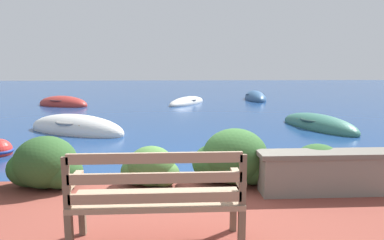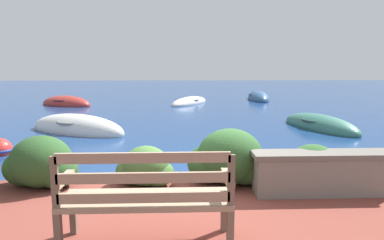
# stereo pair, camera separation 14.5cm
# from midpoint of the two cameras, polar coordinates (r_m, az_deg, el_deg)

# --- Properties ---
(ground_plane) EXTENTS (80.00, 80.00, 0.00)m
(ground_plane) POSITION_cam_midpoint_polar(r_m,az_deg,el_deg) (5.20, -0.43, -11.97)
(ground_plane) COLOR navy
(park_bench) EXTENTS (1.56, 0.48, 0.93)m
(park_bench) POSITION_cam_midpoint_polar(r_m,az_deg,el_deg) (3.18, -6.33, -12.42)
(park_bench) COLOR brown
(park_bench) RESTS_ON patio_terrace
(stone_wall) EXTENTS (1.81, 0.39, 0.56)m
(stone_wall) POSITION_cam_midpoint_polar(r_m,az_deg,el_deg) (4.78, 21.62, -8.17)
(stone_wall) COLOR slate
(stone_wall) RESTS_ON patio_terrace
(hedge_clump_left) EXTENTS (1.05, 0.75, 0.71)m
(hedge_clump_left) POSITION_cam_midpoint_polar(r_m,az_deg,el_deg) (5.12, -23.17, -6.86)
(hedge_clump_left) COLOR #284C23
(hedge_clump_left) RESTS_ON patio_terrace
(hedge_clump_centre) EXTENTS (0.82, 0.59, 0.56)m
(hedge_clump_centre) POSITION_cam_midpoint_polar(r_m,az_deg,el_deg) (4.81, -6.95, -7.99)
(hedge_clump_centre) COLOR #426B33
(hedge_clump_centre) RESTS_ON patio_terrace
(hedge_clump_right) EXTENTS (1.15, 0.83, 0.78)m
(hedge_clump_right) POSITION_cam_midpoint_polar(r_m,az_deg,el_deg) (4.87, 6.99, -6.59)
(hedge_clump_right) COLOR #2D5628
(hedge_clump_right) RESTS_ON patio_terrace
(hedge_clump_far_right) EXTENTS (0.88, 0.63, 0.60)m
(hedge_clump_far_right) POSITION_cam_midpoint_polar(r_m,az_deg,el_deg) (4.98, 20.12, -7.67)
(hedge_clump_far_right) COLOR #2D5628
(hedge_clump_far_right) RESTS_ON patio_terrace
(rowboat_nearest) EXTENTS (3.36, 2.46, 0.90)m
(rowboat_nearest) POSITION_cam_midpoint_polar(r_m,az_deg,el_deg) (10.26, -18.24, -1.49)
(rowboat_nearest) COLOR silver
(rowboat_nearest) RESTS_ON ground_plane
(rowboat_mid) EXTENTS (1.91, 3.24, 0.73)m
(rowboat_mid) POSITION_cam_midpoint_polar(r_m,az_deg,el_deg) (11.05, 20.85, -0.97)
(rowboat_mid) COLOR #336B5B
(rowboat_mid) RESTS_ON ground_plane
(rowboat_far) EXTENTS (2.96, 2.24, 0.82)m
(rowboat_far) POSITION_cam_midpoint_polar(r_m,az_deg,el_deg) (17.31, -20.01, 2.51)
(rowboat_far) COLOR #9E2D28
(rowboat_far) RESTS_ON ground_plane
(rowboat_outer) EXTENTS (2.36, 3.19, 0.61)m
(rowboat_outer) POSITION_cam_midpoint_polar(r_m,az_deg,el_deg) (17.08, -0.16, 2.91)
(rowboat_outer) COLOR silver
(rowboat_outer) RESTS_ON ground_plane
(rowboat_distant) EXTENTS (1.23, 3.22, 0.88)m
(rowboat_distant) POSITION_cam_midpoint_polar(r_m,az_deg,el_deg) (19.38, 11.20, 3.53)
(rowboat_distant) COLOR #2D517A
(rowboat_distant) RESTS_ON ground_plane
(mooring_buoy) EXTENTS (0.55, 0.55, 0.50)m
(mooring_buoy) POSITION_cam_midpoint_polar(r_m,az_deg,el_deg) (8.36, -28.94, -4.40)
(mooring_buoy) COLOR red
(mooring_buoy) RESTS_ON ground_plane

